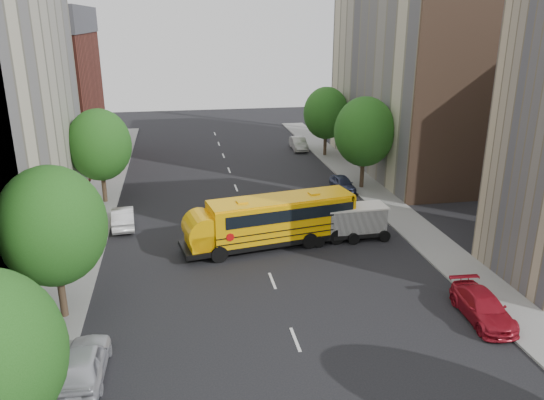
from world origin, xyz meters
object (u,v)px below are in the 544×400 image
object	(u,v)px
street_tree_4	(364,132)
street_tree_2	(100,145)
safari_truck	(347,222)
street_tree_5	(326,113)
school_bus	(270,219)
parked_car_3	(483,307)
street_tree_1	(52,226)
parked_car_5	(298,143)
parked_car_1	(123,217)
parked_car_0	(84,363)
parked_car_4	(343,184)

from	to	relation	value
street_tree_4	street_tree_2	bearing A→B (deg)	180.00
street_tree_2	safari_truck	distance (m)	20.57
street_tree_5	school_bus	size ratio (longest dim) A/B	0.61
school_bus	parked_car_3	size ratio (longest dim) A/B	2.63
street_tree_2	school_bus	xyz separation A→B (m)	(11.74, -11.07, -2.95)
street_tree_1	street_tree_4	xyz separation A→B (m)	(22.00, 18.00, 0.12)
safari_truck	parked_car_5	world-z (taller)	safari_truck
street_tree_4	school_bus	world-z (taller)	street_tree_4
street_tree_4	parked_car_3	distance (m)	22.38
street_tree_5	parked_car_1	distance (m)	27.12
parked_car_0	parked_car_1	bearing A→B (deg)	-88.81
parked_car_0	street_tree_1	bearing A→B (deg)	-69.84
parked_car_5	parked_car_1	bearing A→B (deg)	-128.34
street_tree_2	parked_car_4	size ratio (longest dim) A/B	2.04
parked_car_0	parked_car_4	bearing A→B (deg)	-127.14
parked_car_0	parked_car_1	size ratio (longest dim) A/B	1.02
street_tree_4	school_bus	size ratio (longest dim) A/B	0.66
parked_car_4	parked_car_5	world-z (taller)	parked_car_5
street_tree_1	parked_car_0	size ratio (longest dim) A/B	1.77
parked_car_0	parked_car_4	world-z (taller)	parked_car_0
street_tree_5	parked_car_5	xyz separation A→B (m)	(-2.20, 3.35, -3.98)
safari_truck	parked_car_0	xyz separation A→B (m)	(-15.39, -12.37, -0.48)
safari_truck	parked_car_5	distance (m)	26.31
street_tree_2	safari_truck	xyz separation A→B (m)	(17.12, -10.82, -3.59)
street_tree_2	street_tree_5	xyz separation A→B (m)	(22.00, 12.00, -0.12)
street_tree_5	school_bus	world-z (taller)	street_tree_5
school_bus	parked_car_1	world-z (taller)	school_bus
street_tree_5	parked_car_4	distance (m)	13.17
safari_truck	parked_car_4	bearing A→B (deg)	72.80
parked_car_4	parked_car_5	size ratio (longest dim) A/B	0.86
street_tree_1	parked_car_0	xyz separation A→B (m)	(1.73, -5.19, -4.19)
parked_car_1	street_tree_1	bearing A→B (deg)	76.32
street_tree_4	parked_car_1	distance (m)	21.36
street_tree_4	parked_car_5	xyz separation A→B (m)	(-2.20, 15.35, -4.35)
street_tree_4	parked_car_4	bearing A→B (deg)	-168.28
street_tree_5	safari_truck	bearing A→B (deg)	-102.07
parked_car_3	street_tree_2	bearing A→B (deg)	137.02
street_tree_2	parked_car_0	xyz separation A→B (m)	(1.73, -23.19, -4.07)
parked_car_1	parked_car_4	xyz separation A→B (m)	(18.22, 5.37, -0.08)
safari_truck	parked_car_1	distance (m)	16.05
parked_car_3	street_tree_4	bearing A→B (deg)	90.10
parked_car_1	parked_car_3	world-z (taller)	parked_car_1
parked_car_1	parked_car_5	world-z (taller)	parked_car_5
street_tree_4	street_tree_5	xyz separation A→B (m)	(-0.00, 12.00, -0.37)
parked_car_0	parked_car_5	size ratio (longest dim) A/B	1.01
street_tree_5	safari_truck	world-z (taller)	street_tree_5
street_tree_5	parked_car_3	world-z (taller)	street_tree_5
parked_car_0	parked_car_3	xyz separation A→B (m)	(18.87, 1.30, -0.08)
parked_car_1	street_tree_5	bearing A→B (deg)	-143.40
school_bus	parked_car_4	distance (m)	13.63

